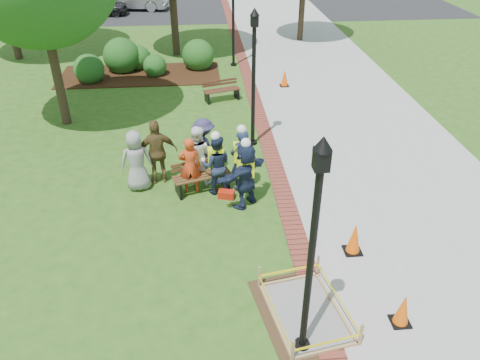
{
  "coord_description": "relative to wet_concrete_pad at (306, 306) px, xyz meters",
  "views": [
    {
      "loc": [
        -0.36,
        -8.48,
        7.05
      ],
      "look_at": [
        0.5,
        1.2,
        1.0
      ],
      "focal_mm": 35.0,
      "sensor_mm": 36.0,
      "label": 1
    }
  ],
  "objects": [
    {
      "name": "ground",
      "position": [
        -1.47,
        2.26,
        -0.23
      ],
      "size": [
        100.0,
        100.0,
        0.0
      ],
      "primitive_type": "plane",
      "color": "#285116",
      "rests_on": "ground"
    },
    {
      "name": "sidewalk",
      "position": [
        3.53,
        12.26,
        -0.22
      ],
      "size": [
        6.0,
        60.0,
        0.02
      ],
      "primitive_type": "cube",
      "color": "#9E9E99",
      "rests_on": "ground"
    },
    {
      "name": "brick_edging",
      "position": [
        0.28,
        12.26,
        -0.22
      ],
      "size": [
        0.5,
        60.0,
        0.03
      ],
      "primitive_type": "cube",
      "color": "maroon",
      "rests_on": "ground"
    },
    {
      "name": "mulch_bed",
      "position": [
        -4.47,
        14.26,
        -0.21
      ],
      "size": [
        7.0,
        3.0,
        0.05
      ],
      "primitive_type": "cube",
      "color": "#381E0F",
      "rests_on": "ground"
    },
    {
      "name": "parking_lot",
      "position": [
        -1.47,
        29.26,
        -0.23
      ],
      "size": [
        36.0,
        12.0,
        0.01
      ],
      "primitive_type": "cube",
      "color": "black",
      "rests_on": "ground"
    },
    {
      "name": "wet_concrete_pad",
      "position": [
        0.0,
        0.0,
        0.0
      ],
      "size": [
        2.09,
        2.57,
        0.55
      ],
      "color": "#47331E",
      "rests_on": "ground"
    },
    {
      "name": "bench_near",
      "position": [
        -1.91,
        4.62,
        0.03
      ],
      "size": [
        1.64,
        0.95,
        0.84
      ],
      "color": "brown",
      "rests_on": "ground"
    },
    {
      "name": "bench_far",
      "position": [
        -1.01,
        11.03,
        0.01
      ],
      "size": [
        1.49,
        0.87,
        0.77
      ],
      "color": "brown",
      "rests_on": "ground"
    },
    {
      "name": "cone_front",
      "position": [
        1.75,
        -0.37,
        0.12
      ],
      "size": [
        0.37,
        0.37,
        0.73
      ],
      "color": "black",
      "rests_on": "ground"
    },
    {
      "name": "cone_back",
      "position": [
        1.45,
        1.72,
        0.15
      ],
      "size": [
        0.4,
        0.4,
        0.79
      ],
      "color": "black",
      "rests_on": "ground"
    },
    {
      "name": "cone_far",
      "position": [
        1.69,
        12.33,
        0.12
      ],
      "size": [
        0.37,
        0.37,
        0.74
      ],
      "color": "black",
      "rests_on": "ground"
    },
    {
      "name": "toolbox",
      "position": [
        -1.28,
        4.19,
        -0.13
      ],
      "size": [
        0.47,
        0.34,
        0.21
      ],
      "primitive_type": "cube",
      "rotation": [
        0.0,
        0.0,
        -0.27
      ],
      "color": "#B61F0E",
      "rests_on": "ground"
    },
    {
      "name": "lamp_near",
      "position": [
        -0.22,
        -0.74,
        2.25
      ],
      "size": [
        0.28,
        0.28,
        4.26
      ],
      "color": "black",
      "rests_on": "ground"
    },
    {
      "name": "lamp_mid",
      "position": [
        -0.22,
        7.26,
        2.25
      ],
      "size": [
        0.28,
        0.28,
        4.26
      ],
      "color": "black",
      "rests_on": "ground"
    },
    {
      "name": "lamp_far",
      "position": [
        -0.22,
        15.26,
        2.25
      ],
      "size": [
        0.28,
        0.28,
        4.26
      ],
      "color": "black",
      "rests_on": "ground"
    },
    {
      "name": "shrub_a",
      "position": [
        -6.52,
        13.63,
        -0.23
      ],
      "size": [
        1.29,
        1.29,
        1.29
      ],
      "primitive_type": "sphere",
      "color": "#164F19",
      "rests_on": "ground"
    },
    {
      "name": "shrub_b",
      "position": [
        -5.29,
        14.89,
        -0.23
      ],
      "size": [
        1.63,
        1.63,
        1.63
      ],
      "primitive_type": "sphere",
      "color": "#164F19",
      "rests_on": "ground"
    },
    {
      "name": "shrub_c",
      "position": [
        -3.79,
        14.17,
        -0.23
      ],
      "size": [
        1.02,
        1.02,
        1.02
      ],
      "primitive_type": "sphere",
      "color": "#164F19",
      "rests_on": "ground"
    },
    {
      "name": "shrub_d",
      "position": [
        -1.87,
        14.94,
        -0.23
      ],
      "size": [
        1.46,
        1.46,
        1.46
      ],
      "primitive_type": "sphere",
      "color": "#164F19",
      "rests_on": "ground"
    },
    {
      "name": "shrub_e",
      "position": [
        -4.59,
        15.18,
        -0.23
      ],
      "size": [
        1.15,
        1.15,
        1.15
      ],
      "primitive_type": "sphere",
      "color": "#164F19",
      "rests_on": "ground"
    },
    {
      "name": "casual_person_a",
      "position": [
        -3.64,
        4.89,
        0.63
      ],
      "size": [
        0.6,
        0.44,
        1.73
      ],
      "color": "gray",
      "rests_on": "ground"
    },
    {
      "name": "casual_person_b",
      "position": [
        -2.21,
        4.58,
        0.58
      ],
      "size": [
        0.52,
        0.34,
        1.63
      ],
      "color": "red",
      "rests_on": "ground"
    },
    {
      "name": "casual_person_c",
      "position": [
        -2.02,
        5.06,
        0.62
      ],
      "size": [
        0.62,
        0.48,
        1.71
      ],
      "color": "white",
      "rests_on": "ground"
    },
    {
      "name": "casual_person_d",
      "position": [
        -3.09,
        5.19,
        0.7
      ],
      "size": [
        0.67,
        0.5,
        1.88
      ],
      "color": "brown",
      "rests_on": "ground"
    },
    {
      "name": "casual_person_e",
      "position": [
        -1.81,
        5.53,
        0.62
      ],
      "size": [
        0.64,
        0.64,
        1.72
      ],
      "color": "#2F2C4E",
      "rests_on": "ground"
    },
    {
      "name": "hivis_worker_a",
      "position": [
        -0.8,
        3.83,
        0.73
      ],
      "size": [
        0.67,
        0.66,
        1.94
      ],
      "color": "#151E39",
      "rests_on": "ground"
    },
    {
      "name": "hivis_worker_b",
      "position": [
        -0.83,
        4.62,
        0.72
      ],
      "size": [
        0.66,
        0.53,
        1.93
      ],
      "color": "#171F3D",
      "rests_on": "ground"
    },
    {
      "name": "hivis_worker_c",
      "position": [
        -1.51,
        4.52,
        0.67
      ],
      "size": [
        0.54,
        0.36,
        1.82
      ],
      "color": "#1C234A",
      "rests_on": "ground"
    },
    {
      "name": "parked_car_a",
      "position": [
        -8.25,
        26.27,
        -0.23
      ],
      "size": [
        1.9,
        4.32,
        1.4
      ],
      "primitive_type": "imported",
      "rotation": [
        0.0,
        0.0,
        1.56
      ],
      "color": "#272729",
      "rests_on": "ground"
    },
    {
      "name": "parked_car_b",
      "position": [
        -6.03,
        27.81,
        -0.23
      ],
      "size": [
        2.88,
        5.22,
        1.62
      ],
      "primitive_type": "imported",
      "rotation": [
        0.0,
        0.0,
        1.42
      ],
      "color": "gray",
      "rests_on": "ground"
    }
  ]
}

